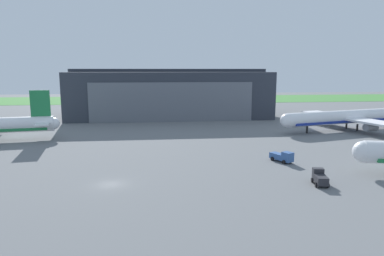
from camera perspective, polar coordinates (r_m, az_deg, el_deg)
name	(u,v)px	position (r m, az deg, el deg)	size (l,w,h in m)	color
ground_plane	(111,184)	(58.81, -13.08, -8.94)	(440.00, 440.00, 0.00)	slate
grass_field_strip	(141,100)	(219.15, -8.28, 4.60)	(440.00, 56.00, 0.08)	#43853A
maintenance_hangar	(170,94)	(140.15, -3.67, 5.60)	(75.89, 33.36, 18.66)	#2D333D
airliner_far_right	(348,117)	(117.27, 24.09, 1.60)	(46.75, 37.99, 13.15)	white
ops_van	(282,157)	(72.68, 14.53, -4.54)	(3.78, 5.37, 2.27)	#335693
pushback_tractor	(320,178)	(60.56, 20.13, -7.63)	(2.69, 4.19, 2.37)	#28282D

